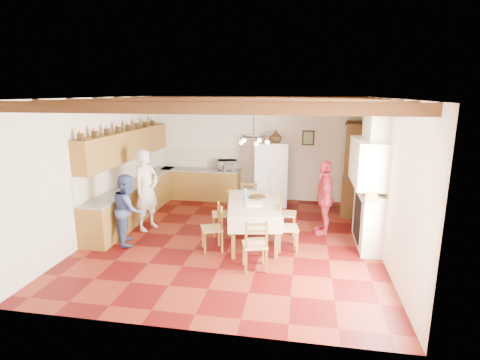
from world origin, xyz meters
name	(u,v)px	position (x,y,z in m)	size (l,w,h in m)	color
floor	(233,239)	(0.00, 0.00, -0.01)	(6.00, 6.50, 0.02)	#480809
ceiling	(232,97)	(0.00, 0.00, 3.01)	(6.00, 6.50, 0.02)	beige
wall_back	(254,149)	(0.00, 3.26, 1.50)	(6.00, 0.02, 3.00)	#EDE3CA
wall_front	(184,225)	(0.00, -3.26, 1.50)	(6.00, 0.02, 3.00)	#EDE3CA
wall_left	(100,167)	(-3.01, 0.00, 1.50)	(0.02, 6.50, 3.00)	#EDE3CA
wall_right	(384,177)	(3.01, 0.00, 1.50)	(0.02, 6.50, 3.00)	#EDE3CA
ceiling_beams	(233,102)	(0.00, 0.00, 2.91)	(6.00, 6.30, 0.16)	#36220C
lower_cabinets_left	(136,200)	(-2.70, 1.05, 0.43)	(0.60, 4.30, 0.86)	brown
lower_cabinets_back	(201,185)	(-1.55, 2.95, 0.43)	(2.30, 0.60, 0.86)	brown
countertop_left	(135,183)	(-2.70, 1.05, 0.88)	(0.62, 4.30, 0.04)	slate
countertop_back	(200,170)	(-1.55, 2.95, 0.88)	(2.34, 0.62, 0.04)	slate
backsplash_left	(124,170)	(-2.98, 1.05, 1.20)	(0.03, 4.30, 0.60)	beige
backsplash_back	(203,157)	(-1.55, 3.23, 1.20)	(2.30, 0.03, 0.60)	beige
upper_cabinets	(128,145)	(-2.83, 1.05, 1.85)	(0.35, 4.20, 0.70)	brown
fireplace	(367,179)	(2.72, 0.20, 1.40)	(0.56, 1.60, 2.80)	beige
wall_picture	(308,138)	(1.55, 3.23, 1.85)	(0.34, 0.03, 0.42)	black
refrigerator	(270,174)	(0.55, 2.70, 0.89)	(0.89, 0.73, 1.77)	white
hutch	(354,168)	(2.75, 2.41, 1.18)	(0.55, 1.30, 2.37)	#3C270E
dining_table	(253,206)	(0.43, -0.02, 0.78)	(1.35, 2.14, 0.87)	beige
chandelier	(254,136)	(0.43, -0.02, 2.25)	(0.47, 0.47, 0.03)	black
chair_left_near	(212,227)	(-0.31, -0.64, 0.48)	(0.42, 0.40, 0.96)	brown
chair_left_far	(221,213)	(-0.32, 0.28, 0.48)	(0.42, 0.40, 0.96)	brown
chair_right_near	(288,227)	(1.19, -0.35, 0.48)	(0.42, 0.40, 0.96)	brown
chair_right_far	(287,213)	(1.12, 0.55, 0.48)	(0.42, 0.40, 0.96)	brown
chair_end_near	(255,244)	(0.65, -1.32, 0.48)	(0.42, 0.40, 0.96)	brown
chair_end_far	(247,203)	(0.13, 1.16, 0.48)	(0.42, 0.40, 0.96)	brown
person_man	(147,190)	(-2.06, 0.28, 0.94)	(0.68, 0.45, 1.88)	silver
person_woman_blue	(128,209)	(-2.12, -0.57, 0.74)	(0.72, 0.56, 1.48)	#3D5191
person_woman_red	(324,197)	(1.93, 0.70, 0.83)	(0.98, 0.41, 1.67)	#BA2A39
microwave	(227,165)	(-0.73, 2.95, 1.05)	(0.53, 0.36, 0.29)	silver
fridge_vase	(276,136)	(0.67, 2.70, 1.94)	(0.33, 0.33, 0.34)	#3C270E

